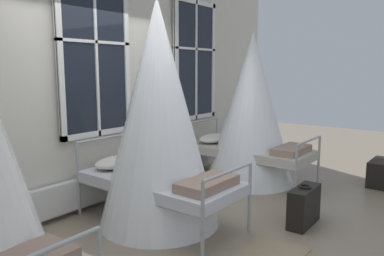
% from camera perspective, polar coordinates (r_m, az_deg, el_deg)
% --- Properties ---
extents(ground, '(17.46, 17.46, 0.00)m').
position_cam_1_polar(ground, '(4.46, -2.71, -14.61)').
color(ground, gray).
extents(back_wall_with_windows, '(8.87, 0.10, 3.23)m').
position_cam_1_polar(back_wall_with_windows, '(5.08, -14.88, 6.76)').
color(back_wall_with_windows, beige).
rests_on(back_wall_with_windows, ground).
extents(window_bank, '(5.30, 0.10, 2.83)m').
position_cam_1_polar(window_bank, '(5.02, -13.82, 1.42)').
color(window_bank, black).
rests_on(window_bank, ground).
extents(cot_second, '(1.38, 1.94, 2.55)m').
position_cam_1_polar(cot_second, '(4.29, -5.07, 1.56)').
color(cot_second, '#9EA3A8').
rests_on(cot_second, ground).
extents(cot_third, '(1.38, 1.94, 2.35)m').
position_cam_1_polar(cot_third, '(6.00, 8.84, 2.61)').
color(cot_third, '#9EA3A8').
rests_on(cot_third, ground).
extents(suitcase_dark, '(0.56, 0.22, 0.47)m').
position_cam_1_polar(suitcase_dark, '(4.63, 16.39, -11.12)').
color(suitcase_dark, black).
rests_on(suitcase_dark, ground).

